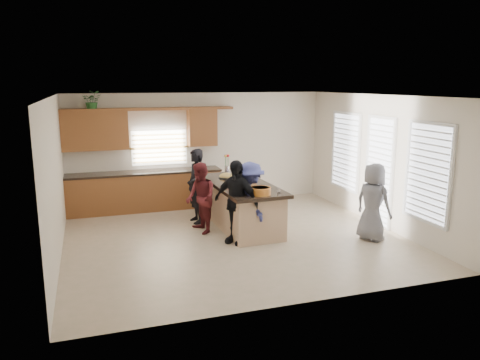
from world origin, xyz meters
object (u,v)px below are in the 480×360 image
object	(u,v)px
salad_bowl	(261,190)
woman_left_front	(236,202)
island	(241,206)
woman_left_back	(196,186)
woman_left_mid	(201,198)
woman_right_front	(373,202)
woman_right_back	(250,201)

from	to	relation	value
salad_bowl	woman_left_front	distance (m)	0.52
woman_left_front	island	bearing A→B (deg)	116.11
salad_bowl	woman_left_back	xyz separation A→B (m)	(-0.88, 1.67, -0.21)
woman_left_mid	woman_left_front	size ratio (longest dim) A/B	0.90
salad_bowl	woman_right_front	xyz separation A→B (m)	(2.13, -0.55, -0.26)
salad_bowl	woman_left_back	bearing A→B (deg)	117.73
woman_left_mid	woman_right_back	distance (m)	1.09
salad_bowl	woman_right_front	distance (m)	2.22
woman_left_front	woman_right_front	xyz separation A→B (m)	(2.59, -0.67, -0.05)
island	woman_right_back	distance (m)	0.90
island	woman_left_mid	xyz separation A→B (m)	(-0.92, -0.13, 0.28)
salad_bowl	woman_left_mid	size ratio (longest dim) A/B	0.27
island	salad_bowl	size ratio (longest dim) A/B	6.92
salad_bowl	woman_right_back	distance (m)	0.37
salad_bowl	woman_left_front	xyz separation A→B (m)	(-0.46, 0.12, -0.22)
island	woman_right_front	bearing A→B (deg)	-38.63
woman_left_back	woman_right_back	world-z (taller)	woman_left_back
woman_left_back	woman_left_mid	world-z (taller)	woman_left_back
woman_left_mid	woman_left_back	bearing A→B (deg)	165.82
woman_left_back	woman_left_front	xyz separation A→B (m)	(0.42, -1.56, -0.01)
woman_left_mid	island	bearing A→B (deg)	89.67
island	woman_right_front	xyz separation A→B (m)	(2.17, -1.63, 0.31)
island	woman_left_mid	bearing A→B (deg)	-173.48
salad_bowl	woman_left_front	size ratio (longest dim) A/B	0.24
woman_left_back	woman_left_front	distance (m)	1.61
woman_left_back	woman_right_front	xyz separation A→B (m)	(3.01, -2.23, -0.05)
island	salad_bowl	world-z (taller)	salad_bowl
salad_bowl	woman_left_front	world-z (taller)	woman_left_front
salad_bowl	woman_right_back	size ratio (longest dim) A/B	0.26
island	woman_left_back	xyz separation A→B (m)	(-0.84, 0.60, 0.37)
woman_left_back	woman_left_mid	xyz separation A→B (m)	(-0.07, -0.73, -0.09)
woman_left_back	woman_right_back	size ratio (longest dim) A/B	1.06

